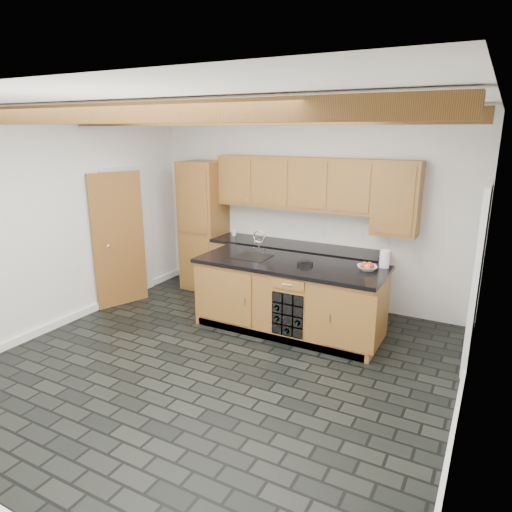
{
  "coord_description": "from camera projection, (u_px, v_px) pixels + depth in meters",
  "views": [
    {
      "loc": [
        2.58,
        -3.88,
        2.58
      ],
      "look_at": [
        0.07,
        0.8,
        1.11
      ],
      "focal_mm": 32.0,
      "sensor_mm": 36.0,
      "label": 1
    }
  ],
  "objects": [
    {
      "name": "faucet",
      "position": [
        254.0,
        254.0,
        6.15
      ],
      "size": [
        0.45,
        0.4,
        0.34
      ],
      "color": "black",
      "rests_on": "island"
    },
    {
      "name": "back_cabinetry",
      "position": [
        275.0,
        238.0,
        6.97
      ],
      "size": [
        3.65,
        0.62,
        2.2
      ],
      "color": "olive",
      "rests_on": "ground"
    },
    {
      "name": "mug",
      "position": [
        234.0,
        233.0,
        7.32
      ],
      "size": [
        0.12,
        0.12,
        0.09
      ],
      "primitive_type": "imported",
      "rotation": [
        0.0,
        0.0,
        -0.26
      ],
      "color": "white",
      "rests_on": "back_cabinetry"
    },
    {
      "name": "paper_towel",
      "position": [
        385.0,
        259.0,
        5.64
      ],
      "size": [
        0.12,
        0.12,
        0.22
      ],
      "primitive_type": "cylinder",
      "color": "white",
      "rests_on": "island"
    },
    {
      "name": "ground",
      "position": [
        217.0,
        366.0,
        5.16
      ],
      "size": [
        5.0,
        5.0,
        0.0
      ],
      "primitive_type": "plane",
      "color": "black",
      "rests_on": "ground"
    },
    {
      "name": "kitchen_scale",
      "position": [
        305.0,
        263.0,
        5.76
      ],
      "size": [
        0.19,
        0.12,
        0.06
      ],
      "rotation": [
        0.0,
        0.0,
        0.13
      ],
      "color": "black",
      "rests_on": "island"
    },
    {
      "name": "island",
      "position": [
        289.0,
        297.0,
        5.99
      ],
      "size": [
        2.48,
        0.96,
        0.93
      ],
      "color": "olive",
      "rests_on": "ground"
    },
    {
      "name": "fruit_cluster",
      "position": [
        367.0,
        265.0,
        5.53
      ],
      "size": [
        0.16,
        0.17,
        0.07
      ],
      "color": "#AE1727",
      "rests_on": "fruit_bowl"
    },
    {
      "name": "fruit_bowl",
      "position": [
        367.0,
        268.0,
        5.54
      ],
      "size": [
        0.31,
        0.31,
        0.06
      ],
      "primitive_type": "imported",
      "rotation": [
        0.0,
        0.0,
        0.37
      ],
      "color": "beige",
      "rests_on": "island"
    },
    {
      "name": "room_shell",
      "position": [
        233.0,
        225.0,
        5.24
      ],
      "size": [
        5.01,
        5.0,
        5.0
      ],
      "color": "white",
      "rests_on": "ground"
    }
  ]
}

